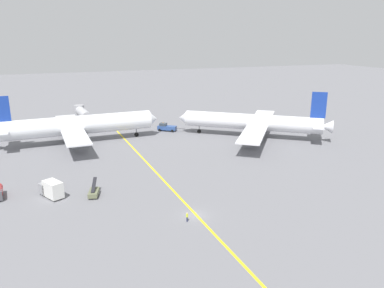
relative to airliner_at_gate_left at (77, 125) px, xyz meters
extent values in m
plane|color=slate|center=(15.18, -57.72, -5.30)|extent=(600.00, 600.00, 0.00)
cube|color=yellow|center=(15.21, -47.72, -5.30)|extent=(4.16, 119.96, 0.01)
cylinder|color=white|center=(0.40, 0.01, 0.10)|extent=(44.20, 7.19, 5.67)
cone|color=white|center=(23.60, 0.81, 0.10)|extent=(2.98, 5.31, 5.22)
cube|color=white|center=(-1.80, -0.06, -0.75)|extent=(7.79, 40.68, 0.44)
cube|color=white|center=(-20.10, -0.69, 0.67)|extent=(3.65, 13.10, 0.28)
cube|color=#193899|center=(-19.80, -0.68, 6.47)|extent=(4.41, 0.51, 7.06)
cylinder|color=#999EA3|center=(-0.41, -11.35, -2.55)|extent=(4.29, 2.74, 2.60)
cylinder|color=#999EA3|center=(-1.19, 11.30, -2.55)|extent=(4.29, 2.74, 2.60)
cylinder|color=slate|center=(-2.92, 3.30, -3.55)|extent=(0.28, 0.28, 2.21)
cylinder|color=black|center=(-2.92, 3.30, -4.65)|extent=(1.32, 0.59, 1.30)
cylinder|color=slate|center=(-2.68, -3.49, -3.55)|extent=(0.28, 0.28, 2.21)
cylinder|color=black|center=(-2.68, -3.49, -4.65)|extent=(1.32, 0.59, 1.30)
cylinder|color=slate|center=(18.00, 0.62, -3.55)|extent=(0.28, 0.28, 2.21)
cylinder|color=black|center=(18.00, 0.62, -4.65)|extent=(1.32, 0.59, 1.30)
cylinder|color=silver|center=(52.15, -13.07, -0.36)|extent=(37.24, 30.22, 5.00)
cone|color=silver|center=(34.11, 0.79, -0.36)|extent=(5.02, 5.36, 4.60)
cone|color=silver|center=(70.04, -26.81, -0.36)|extent=(5.29, 5.37, 4.00)
cube|color=silver|center=(53.86, -14.38, -1.11)|extent=(33.80, 41.30, 0.44)
cube|color=silver|center=(68.06, -25.29, 0.14)|extent=(10.46, 12.26, 0.28)
cube|color=#193899|center=(67.82, -25.10, 6.04)|extent=(3.71, 2.97, 7.79)
cylinder|color=#999EA3|center=(61.11, -3.30, -2.91)|extent=(4.91, 4.62, 2.60)
cylinder|color=#999EA3|center=(45.03, -24.25, -2.91)|extent=(4.91, 4.62, 2.60)
cylinder|color=slate|center=(52.59, -17.69, -3.63)|extent=(0.28, 0.28, 2.04)
cylinder|color=black|center=(52.59, -17.69, -4.65)|extent=(1.37, 1.23, 1.30)
cylinder|color=slate|center=(56.73, -12.30, -3.63)|extent=(0.28, 0.28, 2.04)
cylinder|color=black|center=(56.73, -12.30, -4.65)|extent=(1.37, 1.23, 1.30)
cylinder|color=slate|center=(38.48, -2.57, -3.63)|extent=(0.28, 0.28, 2.04)
cylinder|color=black|center=(38.48, -2.57, -4.65)|extent=(1.37, 1.23, 1.30)
cube|color=#2D4C8C|center=(29.45, 4.24, -4.20)|extent=(6.51, 5.69, 1.30)
cube|color=#333D47|center=(28.34, 5.06, -3.10)|extent=(2.98, 2.91, 0.90)
cylinder|color=#4C4C51|center=(33.27, 1.44, -4.07)|extent=(2.70, 2.06, 0.20)
sphere|color=orange|center=(28.34, 5.06, -2.47)|extent=(0.24, 0.24, 0.24)
cylinder|color=black|center=(26.91, 4.60, -4.85)|extent=(0.90, 0.77, 0.90)
cylinder|color=black|center=(28.35, 6.57, -4.85)|extent=(0.90, 0.77, 0.90)
cylinder|color=black|center=(30.55, 1.92, -4.85)|extent=(0.90, 0.77, 0.90)
cylinder|color=black|center=(32.00, 3.89, -4.85)|extent=(0.90, 0.77, 0.90)
cylinder|color=black|center=(-17.91, -36.93, -5.00)|extent=(0.24, 0.61, 0.60)
cylinder|color=black|center=(-18.02, -35.44, -5.00)|extent=(0.24, 0.61, 0.60)
cube|color=gray|center=(-9.46, -38.27, -3.90)|extent=(3.14, 3.06, 2.20)
cube|color=silver|center=(-8.24, -40.61, -3.40)|extent=(4.07, 4.83, 3.20)
cylinder|color=black|center=(-9.54, -39.63, -5.00)|extent=(0.45, 0.62, 0.60)
cylinder|color=black|center=(-8.30, -38.98, -5.00)|extent=(0.45, 0.62, 0.60)
cylinder|color=black|center=(-8.85, -40.96, -5.00)|extent=(0.45, 0.62, 0.60)
cylinder|color=black|center=(-7.61, -40.31, -5.00)|extent=(0.45, 0.62, 0.60)
cube|color=#666B4C|center=(-0.67, -42.55, -4.55)|extent=(2.80, 4.34, 0.90)
cube|color=black|center=(-0.45, -41.78, -3.20)|extent=(1.80, 4.27, 1.83)
cylinder|color=black|center=(-1.14, -41.64, -5.00)|extent=(0.35, 0.63, 0.60)
cylinder|color=black|center=(0.21, -42.01, -5.00)|extent=(0.35, 0.63, 0.60)
cylinder|color=black|center=(-1.54, -43.08, -5.00)|extent=(0.35, 0.63, 0.60)
cylinder|color=black|center=(-0.19, -43.46, -5.00)|extent=(0.35, 0.63, 0.60)
cylinder|color=#2D3351|center=(13.13, -59.47, -4.87)|extent=(0.28, 0.28, 0.86)
cylinder|color=#D1E02D|center=(13.13, -59.47, -4.14)|extent=(0.36, 0.36, 0.61)
sphere|color=beige|center=(13.13, -59.47, -3.72)|extent=(0.23, 0.23, 0.23)
cylinder|color=#B7B7BC|center=(3.81, 23.83, -0.91)|extent=(4.61, 14.78, 3.20)
cylinder|color=#99999E|center=(3.10, 31.07, -0.91)|extent=(3.84, 3.84, 3.52)
cylinder|color=#595960|center=(3.19, 30.07, -3.11)|extent=(0.70, 0.70, 4.39)
camera|label=1|loc=(-7.32, -114.98, 25.66)|focal=35.16mm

